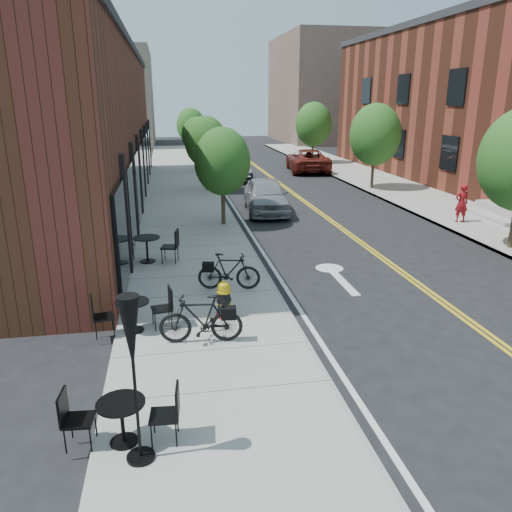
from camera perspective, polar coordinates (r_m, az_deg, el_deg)
ground at (r=11.90m, az=4.10°, el=-6.99°), size 120.00×120.00×0.00m
sidewalk_near at (r=21.07m, az=-7.82°, el=3.99°), size 4.00×70.00×0.12m
sidewalk_far at (r=24.59m, az=21.44°, el=4.88°), size 4.00×70.00×0.12m
building_near at (r=24.82m, az=-19.30°, el=13.27°), size 5.00×28.00×7.00m
bg_building_left at (r=58.73m, az=-15.87°, el=16.95°), size 8.00×14.00×10.00m
bg_building_right at (r=63.33m, az=7.58°, el=18.33°), size 10.00×16.00×12.00m
tree_near_a at (r=19.74m, az=-3.87°, el=10.72°), size 2.20×2.20×3.81m
tree_near_b at (r=27.66m, az=-5.74°, el=12.84°), size 2.30×2.30×3.98m
tree_near_c at (r=35.63m, az=-6.77°, el=13.53°), size 2.10×2.10×3.67m
tree_near_d at (r=43.59m, az=-7.45°, el=14.56°), size 2.40×2.40×4.11m
tree_far_b at (r=28.86m, az=13.46°, el=13.33°), size 2.80×2.80×4.62m
tree_far_c at (r=40.16m, az=6.59°, el=14.73°), size 2.80×2.80×4.62m
fire_hydrant at (r=11.50m, az=-3.69°, el=-4.97°), size 0.46×0.46×0.88m
bicycle_left at (r=10.31m, az=-6.32°, el=-7.18°), size 1.76×0.65×1.03m
bicycle_right at (r=13.08m, az=-3.11°, el=-1.76°), size 1.70×0.77×0.99m
bistro_set_a at (r=7.78m, az=-15.08°, el=-17.27°), size 1.65×0.76×0.88m
bistro_set_b at (r=11.08m, az=-13.88°, el=-6.19°), size 1.69×0.82×0.89m
bistro_set_c at (r=15.62m, az=-12.37°, el=1.16°), size 1.95×0.98×1.02m
patio_umbrella at (r=6.76m, az=-14.03°, el=-9.89°), size 0.40×0.40×2.44m
parked_car_a at (r=22.66m, az=1.14°, el=6.95°), size 2.19×4.67×1.55m
parked_car_b at (r=31.91m, az=-2.36°, el=9.84°), size 1.61×4.18×1.36m
parked_car_c at (r=36.31m, az=-3.98°, el=10.86°), size 2.27×5.25×1.50m
parked_car_far at (r=36.03m, az=5.92°, el=10.82°), size 3.32×5.97×1.58m
pedestrian at (r=21.96m, az=22.44°, el=5.60°), size 0.58×0.40×1.55m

